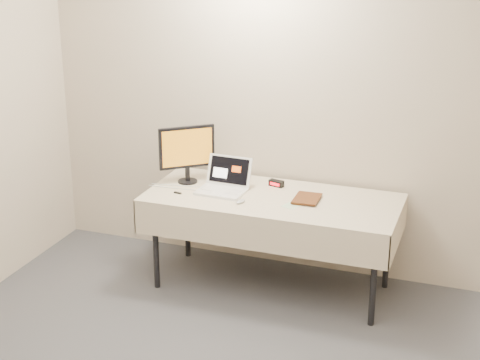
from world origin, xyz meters
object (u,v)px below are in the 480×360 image
(table, at_px, (272,205))
(book, at_px, (295,183))
(laptop, at_px, (225,183))
(monitor, at_px, (187,150))

(table, bearing_deg, book, 4.59)
(laptop, bearing_deg, table, 0.00)
(laptop, bearing_deg, book, 2.13)
(laptop, distance_m, book, 0.55)
(table, bearing_deg, monitor, 173.32)
(table, relative_size, monitor, 4.17)
(table, distance_m, book, 0.25)
(table, xyz_separation_m, book, (0.16, 0.01, 0.18))
(table, height_order, laptop, laptop)
(monitor, xyz_separation_m, book, (0.88, -0.07, -0.14))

